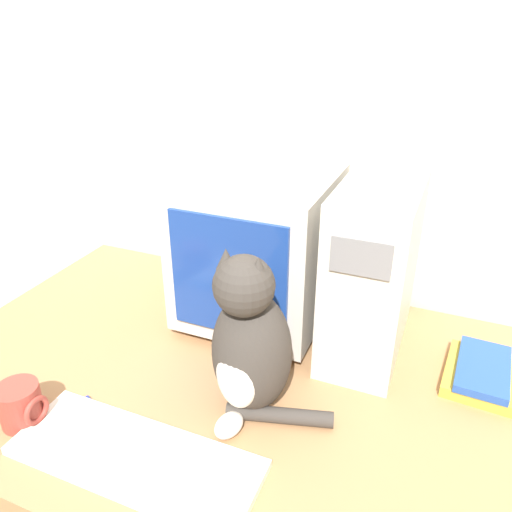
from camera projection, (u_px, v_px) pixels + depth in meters
The scene contains 9 objects.
wall_back at pixel (303, 108), 1.41m from camera, with size 7.00×0.05×2.50m.
desk at pixel (229, 474), 1.37m from camera, with size 1.46×0.94×0.72m.
crt_monitor at pixel (259, 248), 1.33m from camera, with size 0.37×0.39×0.41m.
computer_tower at pixel (373, 269), 1.21m from camera, with size 0.18×0.39×0.44m.
keyboard at pixel (135, 457), 0.96m from camera, with size 0.50×0.18×0.02m.
cat at pixel (250, 345), 1.02m from camera, with size 0.28×0.23×0.38m.
book_stack at pixel (482, 373), 1.16m from camera, with size 0.17×0.21×0.05m.
pen at pixel (99, 413), 1.07m from camera, with size 0.12×0.07×0.01m.
mug at pixel (21, 405), 1.04m from camera, with size 0.09×0.09×0.09m.
Camera 1 is at (0.44, -0.38, 1.50)m, focal length 35.00 mm.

